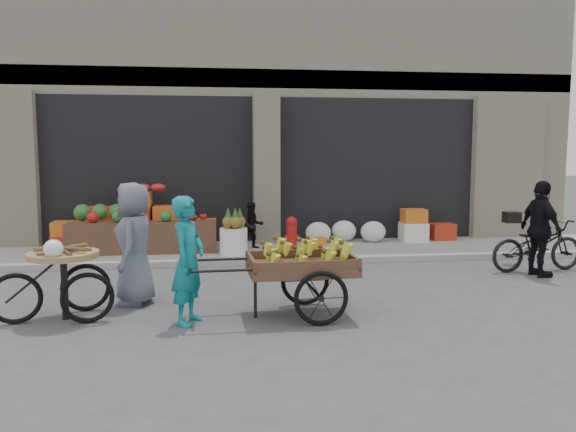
{
  "coord_description": "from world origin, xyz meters",
  "views": [
    {
      "loc": [
        -1.06,
        -6.92,
        2.03
      ],
      "look_at": [
        -0.01,
        1.24,
        1.1
      ],
      "focal_mm": 35.0,
      "sensor_mm": 36.0,
      "label": 1
    }
  ],
  "objects": [
    {
      "name": "ground",
      "position": [
        0.0,
        0.0,
        0.0
      ],
      "size": [
        80.0,
        80.0,
        0.0
      ],
      "primitive_type": "plane",
      "color": "#424244",
      "rests_on": "ground"
    },
    {
      "name": "sidewalk",
      "position": [
        0.0,
        4.1,
        0.06
      ],
      "size": [
        18.0,
        2.2,
        0.12
      ],
      "primitive_type": "cube",
      "color": "gray",
      "rests_on": "ground"
    },
    {
      "name": "building",
      "position": [
        0.0,
        8.03,
        3.37
      ],
      "size": [
        14.0,
        6.45,
        7.0
      ],
      "color": "beige",
      "rests_on": "ground"
    },
    {
      "name": "fruit_display",
      "position": [
        -2.48,
        4.38,
        0.67
      ],
      "size": [
        3.1,
        1.12,
        1.24
      ],
      "color": "#AF2D18",
      "rests_on": "sidewalk"
    },
    {
      "name": "pineapple_bin",
      "position": [
        -0.75,
        3.6,
        0.37
      ],
      "size": [
        0.52,
        0.52,
        0.5
      ],
      "primitive_type": "cylinder",
      "color": "silver",
      "rests_on": "sidewalk"
    },
    {
      "name": "fire_hydrant",
      "position": [
        0.35,
        3.55,
        0.5
      ],
      "size": [
        0.22,
        0.22,
        0.71
      ],
      "color": "#A5140F",
      "rests_on": "sidewalk"
    },
    {
      "name": "orange_bucket",
      "position": [
        0.85,
        3.5,
        0.27
      ],
      "size": [
        0.32,
        0.32,
        0.3
      ],
      "primitive_type": "cylinder",
      "color": "orange",
      "rests_on": "sidewalk"
    },
    {
      "name": "right_bay_goods",
      "position": [
        2.61,
        4.7,
        0.41
      ],
      "size": [
        3.35,
        0.6,
        0.7
      ],
      "color": "silver",
      "rests_on": "sidewalk"
    },
    {
      "name": "seated_person",
      "position": [
        -0.35,
        4.2,
        0.58
      ],
      "size": [
        0.51,
        0.43,
        0.93
      ],
      "primitive_type": "imported",
      "rotation": [
        0.0,
        0.0,
        0.17
      ],
      "color": "black",
      "rests_on": "sidewalk"
    },
    {
      "name": "banana_cart",
      "position": [
        -0.07,
        -0.14,
        0.68
      ],
      "size": [
        2.27,
        1.02,
        0.93
      ],
      "rotation": [
        0.0,
        0.0,
        0.05
      ],
      "color": "brown",
      "rests_on": "ground"
    },
    {
      "name": "vendor_woman",
      "position": [
        -1.4,
        -0.3,
        0.76
      ],
      "size": [
        0.54,
        0.65,
        1.53
      ],
      "primitive_type": "imported",
      "rotation": [
        0.0,
        0.0,
        1.21
      ],
      "color": "#10757F",
      "rests_on": "ground"
    },
    {
      "name": "tricycle_cart",
      "position": [
        -2.92,
        0.06,
        0.57
      ],
      "size": [
        1.46,
        1.02,
        0.95
      ],
      "rotation": [
        0.0,
        0.0,
        0.25
      ],
      "color": "#9E7F51",
      "rests_on": "ground"
    },
    {
      "name": "vendor_grey",
      "position": [
        -2.16,
        0.7,
        0.82
      ],
      "size": [
        0.57,
        0.83,
        1.64
      ],
      "primitive_type": "imported",
      "rotation": [
        0.0,
        0.0,
        -1.63
      ],
      "color": "slate",
      "rests_on": "ground"
    },
    {
      "name": "bicycle",
      "position": [
        4.4,
        1.98,
        0.45
      ],
      "size": [
        1.76,
        0.76,
        0.9
      ],
      "primitive_type": "imported",
      "rotation": [
        0.0,
        0.0,
        1.66
      ],
      "color": "black",
      "rests_on": "ground"
    },
    {
      "name": "cyclist",
      "position": [
        4.2,
        1.58,
        0.79
      ],
      "size": [
        0.47,
        0.96,
        1.58
      ],
      "primitive_type": "imported",
      "rotation": [
        0.0,
        0.0,
        1.66
      ],
      "color": "black",
      "rests_on": "ground"
    }
  ]
}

